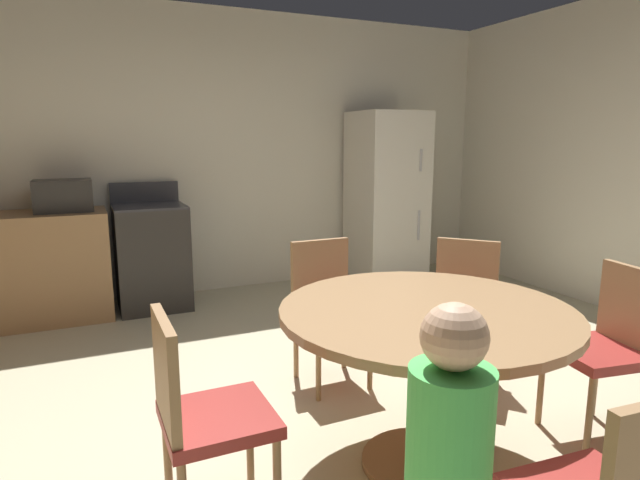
{
  "coord_description": "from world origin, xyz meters",
  "views": [
    {
      "loc": [
        -1.25,
        -2.15,
        1.48
      ],
      "look_at": [
        0.22,
        1.13,
        0.8
      ],
      "focal_mm": 29.81,
      "sensor_mm": 36.0,
      "label": 1
    }
  ],
  "objects_px": {
    "oven_range": "(152,256)",
    "dining_table": "(425,340)",
    "refrigerator": "(386,198)",
    "chair_east": "(609,341)",
    "chair_northeast": "(463,302)",
    "microwave": "(63,196)",
    "chair_west": "(200,410)",
    "chair_north": "(328,302)"
  },
  "relations": [
    {
      "from": "dining_table",
      "to": "microwave",
      "type": "bearing_deg",
      "value": 116.35
    },
    {
      "from": "refrigerator",
      "to": "chair_west",
      "type": "relative_size",
      "value": 2.02
    },
    {
      "from": "chair_north",
      "to": "microwave",
      "type": "bearing_deg",
      "value": -143.93
    },
    {
      "from": "microwave",
      "to": "chair_east",
      "type": "height_order",
      "value": "microwave"
    },
    {
      "from": "dining_table",
      "to": "chair_east",
      "type": "bearing_deg",
      "value": -9.17
    },
    {
      "from": "refrigerator",
      "to": "chair_east",
      "type": "distance_m",
      "value": 3.16
    },
    {
      "from": "oven_range",
      "to": "refrigerator",
      "type": "bearing_deg",
      "value": -1.3
    },
    {
      "from": "refrigerator",
      "to": "dining_table",
      "type": "distance_m",
      "value": 3.32
    },
    {
      "from": "chair_north",
      "to": "chair_northeast",
      "type": "xyz_separation_m",
      "value": [
        0.76,
        -0.34,
        0.0
      ]
    },
    {
      "from": "microwave",
      "to": "chair_north",
      "type": "bearing_deg",
      "value": -53.44
    },
    {
      "from": "dining_table",
      "to": "chair_north",
      "type": "height_order",
      "value": "chair_north"
    },
    {
      "from": "refrigerator",
      "to": "chair_west",
      "type": "xyz_separation_m",
      "value": [
        -2.56,
        -2.93,
        -0.38
      ]
    },
    {
      "from": "chair_west",
      "to": "chair_northeast",
      "type": "bearing_deg",
      "value": 20.52
    },
    {
      "from": "oven_range",
      "to": "chair_north",
      "type": "height_order",
      "value": "oven_range"
    },
    {
      "from": "refrigerator",
      "to": "microwave",
      "type": "height_order",
      "value": "refrigerator"
    },
    {
      "from": "chair_north",
      "to": "oven_range",
      "type": "bearing_deg",
      "value": -158.46
    },
    {
      "from": "chair_northeast",
      "to": "chair_west",
      "type": "height_order",
      "value": "same"
    },
    {
      "from": "oven_range",
      "to": "dining_table",
      "type": "xyz_separation_m",
      "value": [
        0.81,
        -2.97,
        0.14
      ]
    },
    {
      "from": "dining_table",
      "to": "chair_northeast",
      "type": "height_order",
      "value": "chair_northeast"
    },
    {
      "from": "chair_northeast",
      "to": "chair_west",
      "type": "bearing_deg",
      "value": -20.52
    },
    {
      "from": "chair_northeast",
      "to": "chair_east",
      "type": "bearing_deg",
      "value": 64.71
    },
    {
      "from": "microwave",
      "to": "chair_west",
      "type": "xyz_separation_m",
      "value": [
        0.47,
        -2.98,
        -0.53
      ]
    },
    {
      "from": "dining_table",
      "to": "chair_east",
      "type": "height_order",
      "value": "chair_east"
    },
    {
      "from": "oven_range",
      "to": "chair_west",
      "type": "height_order",
      "value": "oven_range"
    },
    {
      "from": "dining_table",
      "to": "chair_west",
      "type": "bearing_deg",
      "value": -179.63
    },
    {
      "from": "dining_table",
      "to": "chair_east",
      "type": "distance_m",
      "value": 1.0
    },
    {
      "from": "chair_east",
      "to": "oven_range",
      "type": "bearing_deg",
      "value": -51.05
    },
    {
      "from": "refrigerator",
      "to": "chair_north",
      "type": "distance_m",
      "value": 2.51
    },
    {
      "from": "microwave",
      "to": "chair_northeast",
      "type": "relative_size",
      "value": 0.51
    },
    {
      "from": "chair_west",
      "to": "oven_range",
      "type": "bearing_deg",
      "value": 85.99
    },
    {
      "from": "refrigerator",
      "to": "dining_table",
      "type": "height_order",
      "value": "refrigerator"
    },
    {
      "from": "chair_northeast",
      "to": "chair_north",
      "type": "bearing_deg",
      "value": -65.46
    },
    {
      "from": "oven_range",
      "to": "chair_east",
      "type": "xyz_separation_m",
      "value": [
        1.79,
        -3.13,
        0.03
      ]
    },
    {
      "from": "refrigerator",
      "to": "chair_west",
      "type": "height_order",
      "value": "refrigerator"
    },
    {
      "from": "chair_northeast",
      "to": "dining_table",
      "type": "bearing_deg",
      "value": 0.0
    },
    {
      "from": "refrigerator",
      "to": "chair_west",
      "type": "distance_m",
      "value": 3.91
    },
    {
      "from": "chair_north",
      "to": "chair_northeast",
      "type": "relative_size",
      "value": 1.0
    },
    {
      "from": "chair_northeast",
      "to": "microwave",
      "type": "bearing_deg",
      "value": -87.56
    },
    {
      "from": "microwave",
      "to": "chair_northeast",
      "type": "distance_m",
      "value": 3.25
    },
    {
      "from": "microwave",
      "to": "dining_table",
      "type": "bearing_deg",
      "value": -63.65
    },
    {
      "from": "oven_range",
      "to": "chair_northeast",
      "type": "distance_m",
      "value": 2.79
    },
    {
      "from": "refrigerator",
      "to": "microwave",
      "type": "bearing_deg",
      "value": 179.05
    }
  ]
}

